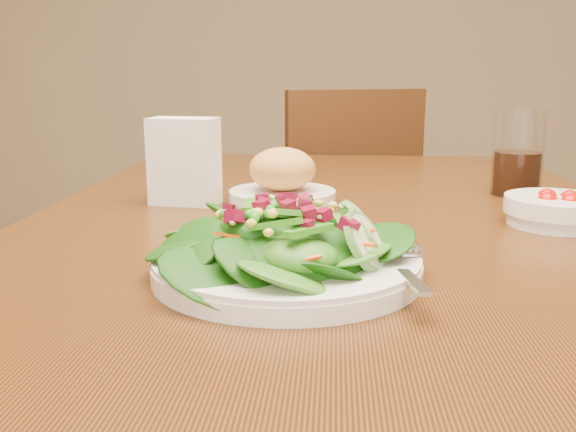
{
  "coord_description": "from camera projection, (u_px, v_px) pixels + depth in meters",
  "views": [
    {
      "loc": [
        -0.0,
        -0.91,
        0.96
      ],
      "look_at": [
        -0.05,
        -0.25,
        0.81
      ],
      "focal_mm": 40.0,
      "sensor_mm": 36.0,
      "label": 1
    }
  ],
  "objects": [
    {
      "name": "chair_far",
      "position": [
        336.0,
        233.0,
        1.92
      ],
      "size": [
        0.55,
        0.55,
        0.91
      ],
      "rotation": [
        0.0,
        0.0,
        3.54
      ],
      "color": "#371E0A",
      "rests_on": "ground_plane"
    },
    {
      "name": "salad_plate",
      "position": [
        296.0,
        249.0,
        0.66
      ],
      "size": [
        0.28,
        0.28,
        0.08
      ],
      "rotation": [
        0.0,
        0.0,
        0.19
      ],
      "color": "white",
      "rests_on": "dining_table"
    },
    {
      "name": "bread_plate",
      "position": [
        282.0,
        179.0,
        1.05
      ],
      "size": [
        0.17,
        0.17,
        0.09
      ],
      "color": "white",
      "rests_on": "dining_table"
    },
    {
      "name": "tomato_bowl",
      "position": [
        558.0,
        210.0,
        0.88
      ],
      "size": [
        0.14,
        0.14,
        0.05
      ],
      "color": "white",
      "rests_on": "dining_table"
    },
    {
      "name": "drinking_glass",
      "position": [
        518.0,
        158.0,
        1.09
      ],
      "size": [
        0.08,
        0.08,
        0.15
      ],
      "color": "silver",
      "rests_on": "dining_table"
    },
    {
      "name": "napkin_holder",
      "position": [
        184.0,
        159.0,
        1.02
      ],
      "size": [
        0.11,
        0.07,
        0.14
      ],
      "rotation": [
        0.0,
        0.0,
        -0.13
      ],
      "color": "white",
      "rests_on": "dining_table"
    },
    {
      "name": "dining_table",
      "position": [
        334.0,
        285.0,
        0.95
      ],
      "size": [
        0.9,
        1.4,
        0.75
      ],
      "color": "#4C2E10",
      "rests_on": "ground_plane"
    }
  ]
}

